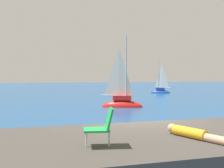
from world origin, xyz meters
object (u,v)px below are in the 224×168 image
sailboat_far (160,91)px  person_sunbather (194,134)px  sailboat_near (122,103)px  beach_chair (102,125)px

sailboat_far → person_sunbather: (-11.08, -29.28, 0.79)m
sailboat_near → beach_chair: size_ratio=7.29×
sailboat_far → beach_chair: (-13.28, -29.55, 1.12)m
beach_chair → sailboat_far: bearing=-108.0°
sailboat_near → sailboat_far: (9.01, 14.61, -0.05)m
sailboat_near → sailboat_far: bearing=77.6°
sailboat_near → person_sunbather: size_ratio=3.49×
sailboat_near → sailboat_far: 17.17m
sailboat_far → sailboat_near: bearing=85.2°
person_sunbather → sailboat_far: bearing=136.8°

